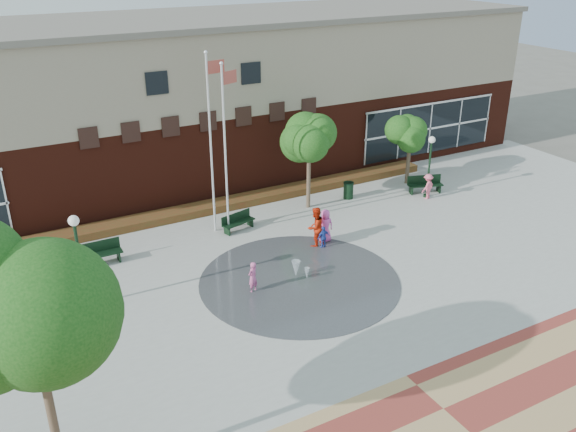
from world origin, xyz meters
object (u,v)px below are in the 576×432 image
bench_left (99,258)px  trash_can (348,190)px  flagpole_left (211,136)px  child_splash (253,277)px  flagpole_right (226,142)px  tree_big_left (27,294)px

bench_left → trash_can: 13.89m
flagpole_left → child_splash: bearing=-110.1°
flagpole_right → child_splash: flagpole_right is taller
flagpole_right → flagpole_left: bearing=110.9°
flagpole_right → bench_left: flagpole_right is taller
flagpole_right → trash_can: size_ratio=8.68×
bench_left → tree_big_left: size_ratio=0.25×
flagpole_left → bench_left: size_ratio=4.20×
flagpole_left → flagpole_right: 0.74m
flagpole_right → child_splash: 6.93m
child_splash → bench_left: bearing=-72.9°
flagpole_right → bench_left: bearing=159.1°
flagpole_left → child_splash: 7.39m
flagpole_left → tree_big_left: bearing=-138.5°
flagpole_left → tree_big_left: size_ratio=1.05×
flagpole_right → bench_left: (-6.34, -0.22, -4.27)m
trash_can → child_splash: 10.93m
flagpole_left → tree_big_left: (-9.45, -12.50, 1.05)m
flagpole_right → child_splash: bearing=-127.2°
child_splash → flagpole_left: bearing=-124.5°
tree_big_left → child_splash: tree_big_left is taller
trash_can → flagpole_right: bearing=-174.0°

